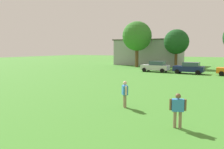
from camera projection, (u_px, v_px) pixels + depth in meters
ground_plane at (178, 78)px, 30.42m from camera, size 160.00×160.00×0.00m
adult_bystander at (178, 107)px, 11.21m from camera, size 0.74×0.46×1.63m
bystander_midfield at (125, 92)px, 15.12m from camera, size 0.58×0.65×1.67m
parked_car_silver_0 at (156, 66)px, 38.16m from camera, size 4.30×2.02×1.68m
parked_car_navy_1 at (189, 68)px, 35.40m from camera, size 4.30×2.02×1.68m
tree_far_left at (137, 36)px, 47.41m from camera, size 5.74×5.74×8.95m
tree_left at (176, 42)px, 45.58m from camera, size 4.66×4.66×7.27m
house_left at (149, 52)px, 54.68m from camera, size 14.39×8.45×5.68m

